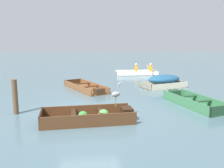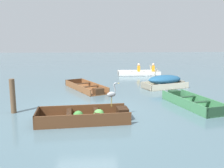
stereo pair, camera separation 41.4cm
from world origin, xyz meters
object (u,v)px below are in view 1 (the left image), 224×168
dinghy_dark_varnish_foreground (93,117)px  skiff_cream_near_moored (164,81)px  rowboat_white_with_crew (139,73)px  heron_on_dinghy (116,94)px  mooring_post (15,97)px  skiff_wooden_brown_mid_moored (87,88)px  skiff_green_far_moored (191,102)px

dinghy_dark_varnish_foreground → skiff_cream_near_moored: bearing=52.5°
rowboat_white_with_crew → heron_on_dinghy: bearing=-106.0°
dinghy_dark_varnish_foreground → mooring_post: mooring_post is taller
skiff_cream_near_moored → rowboat_white_with_crew: 5.03m
skiff_wooden_brown_mid_moored → rowboat_white_with_crew: size_ratio=1.11×
dinghy_dark_varnish_foreground → rowboat_white_with_crew: rowboat_white_with_crew is taller
dinghy_dark_varnish_foreground → skiff_wooden_brown_mid_moored: (-0.21, 5.17, -0.05)m
skiff_wooden_brown_mid_moored → skiff_green_far_moored: size_ratio=1.08×
dinghy_dark_varnish_foreground → skiff_green_far_moored: size_ratio=0.97×
heron_on_dinghy → dinghy_dark_varnish_foreground: bearing=-162.4°
skiff_cream_near_moored → skiff_wooden_brown_mid_moored: (-4.36, -0.25, -0.30)m
skiff_cream_near_moored → mooring_post: mooring_post is taller
skiff_cream_near_moored → rowboat_white_with_crew: size_ratio=0.84×
skiff_green_far_moored → skiff_wooden_brown_mid_moored: bearing=141.8°
skiff_wooden_brown_mid_moored → skiff_green_far_moored: skiff_green_far_moored is taller
rowboat_white_with_crew → heron_on_dinghy: size_ratio=3.78×
skiff_green_far_moored → rowboat_white_with_crew: 8.72m
dinghy_dark_varnish_foreground → rowboat_white_with_crew: (3.75, 10.43, 0.01)m
dinghy_dark_varnish_foreground → skiff_wooden_brown_mid_moored: 5.17m
skiff_cream_near_moored → heron_on_dinghy: heron_on_dinghy is taller
heron_on_dinghy → skiff_wooden_brown_mid_moored: bearing=101.8°
rowboat_white_with_crew → skiff_wooden_brown_mid_moored: bearing=-126.9°
skiff_green_far_moored → dinghy_dark_varnish_foreground: bearing=-157.5°
skiff_green_far_moored → mooring_post: bearing=-175.2°
dinghy_dark_varnish_foreground → skiff_wooden_brown_mid_moored: dinghy_dark_varnish_foreground is taller
dinghy_dark_varnish_foreground → skiff_cream_near_moored: skiff_cream_near_moored is taller
skiff_green_far_moored → skiff_cream_near_moored: bearing=90.2°
skiff_wooden_brown_mid_moored → skiff_green_far_moored: bearing=-38.2°
rowboat_white_with_crew → skiff_green_far_moored: bearing=-87.2°
skiff_wooden_brown_mid_moored → rowboat_white_with_crew: 6.59m
rowboat_white_with_crew → mooring_post: bearing=-125.1°
mooring_post → heron_on_dinghy: bearing=-13.6°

